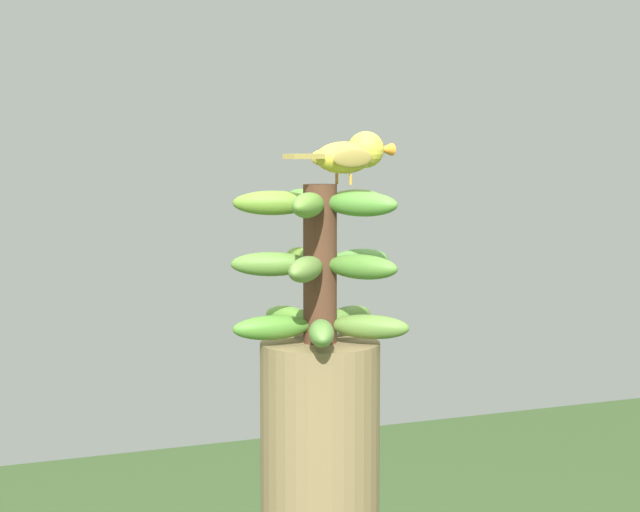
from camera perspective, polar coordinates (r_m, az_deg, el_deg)
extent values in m
cylinder|color=#4C2D1E|center=(1.80, 0.00, -0.41)|extent=(0.06, 0.06, 0.26)
ellipsoid|color=#527C30|center=(1.88, 1.46, -3.22)|extent=(0.13, 0.10, 0.04)
ellipsoid|color=#578B30|center=(1.88, -1.57, -3.23)|extent=(0.07, 0.14, 0.04)
ellipsoid|color=#4A802B|center=(1.79, -2.56, -3.70)|extent=(0.13, 0.05, 0.04)
ellipsoid|color=#59863A|center=(1.73, 0.07, -4.01)|extent=(0.08, 0.14, 0.04)
ellipsoid|color=#587D34|center=(1.79, 2.59, -3.68)|extent=(0.13, 0.11, 0.04)
ellipsoid|color=#51873A|center=(1.85, 1.97, -0.25)|extent=(0.14, 0.07, 0.04)
ellipsoid|color=olive|center=(1.88, -0.84, -0.17)|extent=(0.05, 0.13, 0.04)
ellipsoid|color=#557C31|center=(1.80, -2.57, -0.42)|extent=(0.14, 0.08, 0.04)
ellipsoid|color=olive|center=(1.72, -0.74, -0.69)|extent=(0.11, 0.13, 0.04)
ellipsoid|color=#4C7C2E|center=(1.76, 2.18, -0.57)|extent=(0.11, 0.13, 0.04)
ellipsoid|color=#588530|center=(1.72, -0.61, 2.64)|extent=(0.11, 0.13, 0.04)
ellipsoid|color=#4C8431|center=(1.75, 2.13, 2.70)|extent=(0.11, 0.13, 0.04)
ellipsoid|color=#597C2F|center=(1.84, 1.83, 2.85)|extent=(0.14, 0.08, 0.04)
ellipsoid|color=#4F8930|center=(1.86, -0.89, 2.88)|extent=(0.04, 0.13, 0.04)
ellipsoid|color=olive|center=(1.79, -2.46, 2.76)|extent=(0.14, 0.08, 0.04)
cone|color=#4C2D1E|center=(1.85, 0.16, -1.83)|extent=(0.04, 0.04, 0.06)
cylinder|color=#C68933|center=(1.78, 1.59, 3.99)|extent=(0.01, 0.01, 0.02)
cylinder|color=#C68933|center=(1.80, 0.90, 4.01)|extent=(0.01, 0.01, 0.02)
ellipsoid|color=gold|center=(1.79, 1.25, 5.11)|extent=(0.12, 0.08, 0.05)
ellipsoid|color=olive|center=(1.76, 1.70, 5.10)|extent=(0.08, 0.03, 0.03)
ellipsoid|color=olive|center=(1.81, 0.54, 5.11)|extent=(0.08, 0.03, 0.03)
cube|color=olive|center=(1.74, -0.83, 5.18)|extent=(0.07, 0.05, 0.01)
sphere|color=gold|center=(1.82, 2.43, 5.52)|extent=(0.06, 0.06, 0.06)
sphere|color=black|center=(1.84, 2.14, 5.67)|extent=(0.01, 0.01, 0.01)
cone|color=orange|center=(1.85, 3.34, 5.52)|extent=(0.04, 0.03, 0.02)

